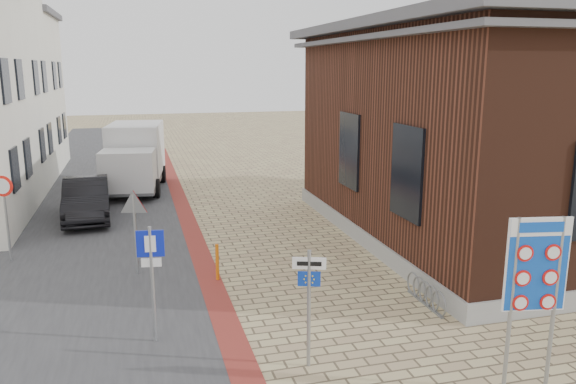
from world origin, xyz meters
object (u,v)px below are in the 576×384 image
sedan (86,199)px  border_sign (536,268)px  parking_sign (152,265)px  essen_sign (309,291)px  box_truck (134,157)px  bollard (217,262)px

sedan → border_sign: 16.07m
parking_sign → sedan: bearing=109.2°
border_sign → essen_sign: size_ratio=1.37×
box_truck → parking_sign: 15.02m
sedan → bollard: sedan is taller
border_sign → parking_sign: size_ratio=1.28×
essen_sign → parking_sign: size_ratio=0.93×
essen_sign → parking_sign: 3.19m
box_truck → bollard: bearing=-73.4°
sedan → box_truck: box_truck is taller
box_truck → sedan: bearing=-103.2°
sedan → box_truck: size_ratio=0.77×
border_sign → essen_sign: bearing=161.8°
box_truck → border_sign: bearing=-63.9°
sedan → box_truck: 5.04m
box_truck → essen_sign: box_truck is taller
essen_sign → parking_sign: parking_sign is taller
box_truck → parking_sign: bearing=-81.7°
sedan → essen_sign: bearing=-71.6°
sedan → parking_sign: parking_sign is taller
parking_sign → essen_sign: bearing=-23.9°
sedan → border_sign: bearing=-62.9°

